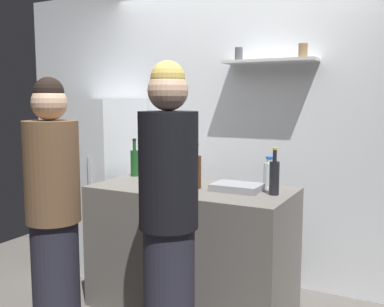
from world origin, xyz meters
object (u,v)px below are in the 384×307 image
Objects in this scene: wine_bottle_dark_glass at (274,177)px; wine_bottle_amber_glass at (197,171)px; wine_bottle_pale_glass at (152,165)px; person_blonde at (169,218)px; water_bottle_plastic at (270,174)px; refrigerator at (99,183)px; wine_bottle_green_glass at (135,162)px; person_brown_jacket at (54,214)px; utensil_holder at (160,182)px; baking_pan at (237,187)px.

wine_bottle_amber_glass reaches higher than wine_bottle_dark_glass.
person_blonde is (0.60, -0.76, -0.16)m from wine_bottle_pale_glass.
wine_bottle_dark_glass is 0.27m from water_bottle_plastic.
wine_bottle_green_glass is (0.54, -0.17, 0.26)m from refrigerator.
person_brown_jacket is at bearing -143.57° from wine_bottle_dark_glass.
water_bottle_plastic is at bearing 114.35° from wine_bottle_dark_glass.
water_bottle_plastic is (1.15, 0.08, -0.02)m from wine_bottle_green_glass.
utensil_holder is 0.65× the size of wine_bottle_dark_glass.
wine_bottle_green_glass reaches higher than baking_pan.
person_brown_jacket is (-0.89, -0.87, -0.10)m from baking_pan.
wine_bottle_green_glass is at bearing -155.51° from person_brown_jacket.
person_blonde reaches higher than water_bottle_plastic.
refrigerator is at bearing 158.37° from wine_bottle_pale_glass.
utensil_holder is 0.81m from water_bottle_plastic.
refrigerator reaches higher than wine_bottle_green_glass.
refrigerator is 0.92× the size of person_brown_jacket.
baking_pan is at bearing 153.27° from person_brown_jacket.
water_bottle_plastic is at bearing 155.58° from person_brown_jacket.
wine_bottle_amber_glass is at bearing 162.61° from person_brown_jacket.
baking_pan is 1.03× the size of wine_bottle_amber_glass.
utensil_holder is 0.12× the size of person_brown_jacket.
wine_bottle_green_glass is 0.98× the size of wine_bottle_dark_glass.
baking_pan is at bearing -12.25° from refrigerator.
baking_pan is at bearing 86.24° from person_blonde.
person_brown_jacket reaches higher than wine_bottle_amber_glass.
wine_bottle_pale_glass is 0.99m from wine_bottle_dark_glass.
refrigerator is at bearing 167.75° from baking_pan.
refrigerator is 4.78× the size of wine_bottle_amber_glass.
wine_bottle_pale_glass reaches higher than baking_pan.
water_bottle_plastic is (0.88, 0.23, -0.03)m from wine_bottle_pale_glass.
wine_bottle_amber_glass is at bearing -169.03° from baking_pan.
person_blonde is at bearing -117.89° from wine_bottle_dark_glass.
utensil_holder is 0.66m from person_blonde.
wine_bottle_amber_glass is (-0.29, -0.06, 0.10)m from baking_pan.
water_bottle_plastic is at bearing 33.31° from wine_bottle_amber_glass.
water_bottle_plastic is at bearing 4.04° from wine_bottle_green_glass.
baking_pan is 0.29m from wine_bottle_dark_glass.
refrigerator is 1.18m from utensil_holder.
wine_bottle_dark_glass is at bearing -65.65° from water_bottle_plastic.
baking_pan is 0.72m from wine_bottle_pale_glass.
person_blonde is at bearing -37.42° from refrigerator.
wine_bottle_dark_glass is (0.99, -0.02, -0.01)m from wine_bottle_pale_glass.
wine_bottle_green_glass reaches higher than utensil_holder.
utensil_holder is at bearing -164.88° from wine_bottle_dark_glass.
person_blonde is (-0.39, -0.74, -0.16)m from wine_bottle_dark_glass.
wine_bottle_amber_glass is (1.23, -0.39, 0.27)m from refrigerator.
person_blonde is 1.04× the size of person_brown_jacket.
utensil_holder is (1.02, -0.55, 0.20)m from refrigerator.
baking_pan is 1.50× the size of water_bottle_plastic.
water_bottle_plastic is at bearing 14.80° from wine_bottle_pale_glass.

